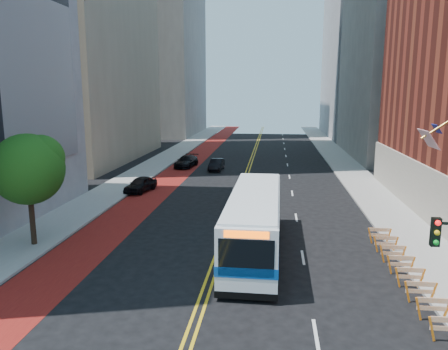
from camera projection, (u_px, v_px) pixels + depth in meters
ground at (202, 303)px, 19.37m from camera, size 160.00×160.00×0.00m
sidewalk_left at (142, 173)px, 49.98m from camera, size 4.00×140.00×0.15m
sidewalk_right at (356, 178)px, 47.28m from camera, size 4.00×140.00×0.15m
bus_lane_paint at (175, 174)px, 49.55m from camera, size 3.60×140.00×0.01m
center_line_inner at (244, 176)px, 48.66m from camera, size 0.14×140.00×0.01m
center_line_outer at (248, 176)px, 48.62m from camera, size 0.14×140.00×0.01m
lane_dashes at (287, 165)px, 55.91m from camera, size 0.14×98.20×0.01m
midrise_right_near at (423, 12)px, 59.86m from camera, size 18.00×26.00×40.00m
construction_barriers at (405, 268)px, 21.50m from camera, size 1.42×10.91×1.00m
street_tree at (29, 166)px, 25.61m from camera, size 4.20×4.20×6.70m
transit_bus at (255, 221)px, 25.30m from camera, size 2.98×12.91×3.54m
car_a at (141, 184)px, 40.79m from camera, size 2.52×4.41×1.41m
car_b at (216, 165)px, 52.04m from camera, size 1.56×4.15×1.35m
car_c at (186, 161)px, 54.18m from camera, size 2.60×5.09×1.41m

